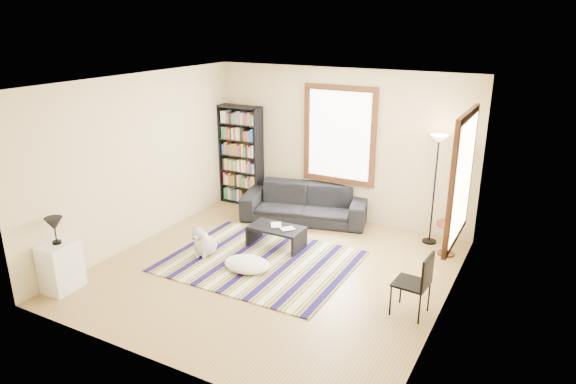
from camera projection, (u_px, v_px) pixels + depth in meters
The scene contains 21 objects.
floor at pixel (272, 273), 7.79m from camera, with size 5.00×5.00×0.10m, color #A8824C.
ceiling at pixel (270, 79), 6.85m from camera, with size 5.00×5.00×0.10m, color white.
wall_back at pixel (341, 145), 9.44m from camera, with size 5.00×0.10×2.80m, color beige.
wall_front at pixel (145, 249), 5.19m from camera, with size 5.00×0.10×2.80m, color beige.
wall_left at pixel (138, 160), 8.46m from camera, with size 0.10×5.00×2.80m, color beige.
wall_right at pixel (455, 213), 6.17m from camera, with size 0.10×5.00×2.80m, color beige.
window_back at pixel (339, 135), 9.31m from camera, with size 1.20×0.06×1.60m, color white.
window_right at pixel (462, 178), 6.81m from camera, with size 0.06×1.20×1.60m, color white.
rug at pixel (260, 261), 8.04m from camera, with size 2.81×2.25×0.02m, color #110D41.
sofa at pixel (305, 203), 9.58m from camera, with size 0.90×2.30×0.67m, color black.
bookshelf at pixel (241, 155), 10.30m from camera, with size 0.90×0.30×2.00m, color black.
coffee_table at pixel (276, 237), 8.49m from camera, with size 0.90×0.50×0.36m, color black.
book_a at pixel (271, 225), 8.48m from camera, with size 0.23×0.17×0.02m, color beige.
book_b at pixel (286, 227), 8.41m from camera, with size 0.16×0.22×0.02m, color beige.
floor_cushion at pixel (247, 264), 7.75m from camera, with size 0.74×0.55×0.18m, color silver.
floor_lamp at pixel (434, 190), 8.43m from camera, with size 0.30×0.30×1.86m, color black, non-canonical shape.
side_table at pixel (448, 239), 8.20m from camera, with size 0.40×0.40×0.54m, color #4F2413.
folding_chair at pixel (411, 283), 6.50m from camera, with size 0.42×0.40×0.86m, color black.
white_cabinet at pixel (61, 267), 7.11m from camera, with size 0.38×0.50×0.70m, color white.
table_lamp at pixel (55, 231), 6.94m from camera, with size 0.24×0.24×0.38m, color black, non-canonical shape.
dog at pixel (205, 240), 8.18m from camera, with size 0.38×0.54×0.54m, color silver, non-canonical shape.
Camera 1 is at (3.51, -6.03, 3.63)m, focal length 32.00 mm.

